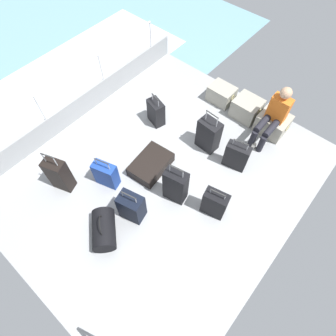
% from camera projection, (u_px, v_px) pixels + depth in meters
% --- Properties ---
extents(ground_plane, '(4.40, 5.20, 0.06)m').
position_uv_depth(ground_plane, '(163.00, 176.00, 4.97)').
color(ground_plane, '#939699').
extents(gunwale_port, '(0.06, 5.20, 0.45)m').
position_uv_depth(gunwale_port, '(80.00, 107.00, 5.50)').
color(gunwale_port, '#939699').
rests_on(gunwale_port, ground_plane).
extents(railing_port, '(0.04, 4.20, 1.02)m').
position_uv_depth(railing_port, '(71.00, 84.00, 5.03)').
color(railing_port, silver).
rests_on(railing_port, ground_plane).
extents(sea_wake, '(12.00, 12.00, 0.01)m').
position_uv_depth(sea_wake, '(46.00, 94.00, 6.48)').
color(sea_wake, '#6B99A8').
rests_on(sea_wake, ground_plane).
extents(cargo_crate_0, '(0.54, 0.39, 0.34)m').
position_uv_depth(cargo_crate_0, '(221.00, 94.00, 5.76)').
color(cargo_crate_0, gray).
rests_on(cargo_crate_0, ground_plane).
extents(cargo_crate_1, '(0.54, 0.46, 0.39)m').
position_uv_depth(cargo_crate_1, '(247.00, 108.00, 5.52)').
color(cargo_crate_1, gray).
rests_on(cargo_crate_1, ground_plane).
extents(cargo_crate_2, '(0.58, 0.47, 0.39)m').
position_uv_depth(cargo_crate_2, '(272.00, 123.00, 5.32)').
color(cargo_crate_2, '#9E9989').
rests_on(cargo_crate_2, ground_plane).
extents(passenger_seated, '(0.34, 0.66, 1.09)m').
position_uv_depth(passenger_seated, '(274.00, 115.00, 4.93)').
color(passenger_seated, orange).
rests_on(passenger_seated, ground_plane).
extents(suitcase_0, '(0.40, 0.27, 0.86)m').
position_uv_depth(suitcase_0, '(208.00, 135.00, 5.01)').
color(suitcase_0, black).
rests_on(suitcase_0, ground_plane).
extents(suitcase_1, '(0.43, 0.26, 0.67)m').
position_uv_depth(suitcase_1, '(236.00, 156.00, 4.83)').
color(suitcase_1, black).
rests_on(suitcase_1, ground_plane).
extents(suitcase_2, '(0.42, 0.29, 0.66)m').
position_uv_depth(suitcase_2, '(106.00, 174.00, 4.66)').
color(suitcase_2, navy).
rests_on(suitcase_2, ground_plane).
extents(suitcase_3, '(0.39, 0.28, 0.87)m').
position_uv_depth(suitcase_3, '(176.00, 186.00, 4.43)').
color(suitcase_3, black).
rests_on(suitcase_3, ground_plane).
extents(suitcase_4, '(0.58, 0.79, 0.21)m').
position_uv_depth(suitcase_4, '(151.00, 164.00, 4.94)').
color(suitcase_4, black).
rests_on(suitcase_4, ground_plane).
extents(suitcase_5, '(0.39, 0.31, 0.90)m').
position_uv_depth(suitcase_5, '(59.00, 175.00, 4.55)').
color(suitcase_5, black).
rests_on(suitcase_5, ground_plane).
extents(suitcase_6, '(0.39, 0.29, 0.66)m').
position_uv_depth(suitcase_6, '(156.00, 112.00, 5.38)').
color(suitcase_6, black).
rests_on(suitcase_6, ground_plane).
extents(suitcase_7, '(0.42, 0.33, 0.68)m').
position_uv_depth(suitcase_7, '(132.00, 207.00, 4.33)').
color(suitcase_7, black).
rests_on(suitcase_7, ground_plane).
extents(suitcase_8, '(0.41, 0.28, 0.65)m').
position_uv_depth(suitcase_8, '(215.00, 203.00, 4.36)').
color(suitcase_8, black).
rests_on(suitcase_8, ground_plane).
extents(duffel_bag, '(0.68, 0.65, 0.51)m').
position_uv_depth(duffel_bag, '(104.00, 230.00, 4.23)').
color(duffel_bag, black).
rests_on(duffel_bag, ground_plane).
extents(paper_cup, '(0.08, 0.08, 0.10)m').
position_uv_depth(paper_cup, '(254.00, 146.00, 5.22)').
color(paper_cup, white).
rests_on(paper_cup, ground_plane).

